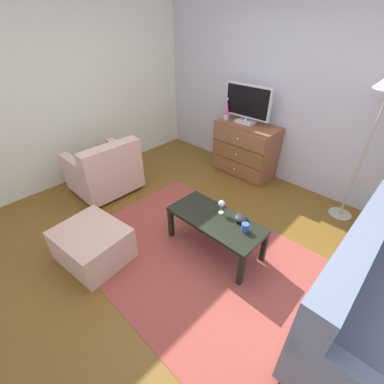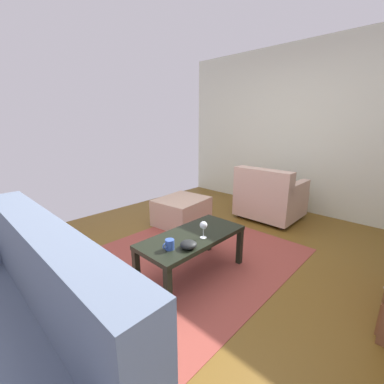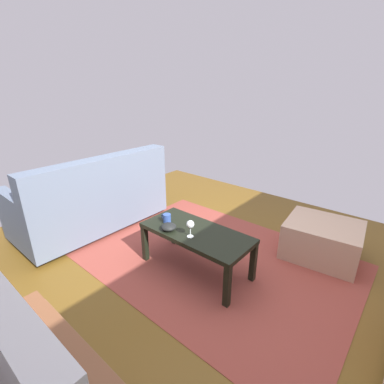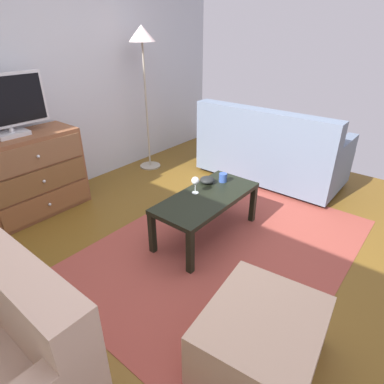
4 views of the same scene
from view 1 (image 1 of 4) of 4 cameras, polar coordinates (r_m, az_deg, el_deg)
ground_plane at (r=3.15m, az=0.80°, el=-10.38°), size 5.31×4.48×0.05m
wall_accent_rear at (r=4.05m, az=21.93°, el=19.38°), size 5.31×0.12×2.61m
wall_plain_left at (r=4.36m, az=-24.48°, el=19.73°), size 0.12×4.48×2.61m
area_rug at (r=2.93m, az=0.99°, el=-13.85°), size 2.60×1.90×0.01m
dresser at (r=4.29m, az=11.55°, el=9.07°), size 0.97×0.49×0.83m
tv at (r=4.10m, az=12.07°, el=18.51°), size 0.76×0.18×0.56m
lava_lamp at (r=4.26m, az=7.62°, el=17.39°), size 0.09×0.09×0.33m
coffee_table at (r=2.79m, az=5.23°, el=-6.62°), size 1.04×0.48×0.42m
wine_glass at (r=2.77m, az=6.49°, el=-2.60°), size 0.07×0.07×0.16m
mug at (r=2.63m, az=11.64°, el=-7.60°), size 0.11×0.08×0.09m
bowl_decorative at (r=2.74m, az=10.65°, el=-5.63°), size 0.14×0.14×0.06m
couch_large at (r=2.59m, az=35.66°, el=-19.09°), size 0.85×1.73×0.93m
armchair at (r=3.97m, az=-18.55°, el=4.44°), size 0.80×0.85×0.80m
ottoman at (r=2.98m, az=-20.93°, el=-10.67°), size 0.76×0.67×0.38m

